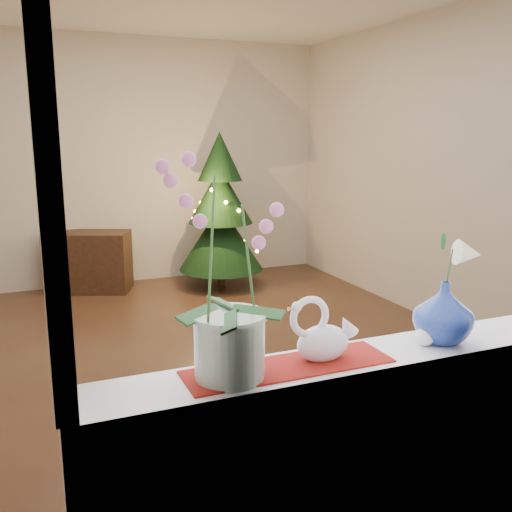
{
  "coord_description": "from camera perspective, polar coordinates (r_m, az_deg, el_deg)",
  "views": [
    {
      "loc": [
        -1.15,
        -3.93,
        1.67
      ],
      "look_at": [
        -0.09,
        -1.4,
        1.07
      ],
      "focal_mm": 40.0,
      "sensor_mm": 36.0,
      "label": 1
    }
  ],
  "objects": [
    {
      "name": "window_apron",
      "position": [
        2.24,
        13.71,
        -21.48
      ],
      "size": [
        2.2,
        0.08,
        0.88
      ],
      "primitive_type": "cube",
      "color": "white",
      "rests_on": "ground"
    },
    {
      "name": "blue_vase",
      "position": [
        2.18,
        18.28,
        -4.93
      ],
      "size": [
        0.31,
        0.31,
        0.26
      ],
      "primitive_type": "imported",
      "rotation": [
        0.0,
        0.0,
        -0.32
      ],
      "color": "navy",
      "rests_on": "windowsill"
    },
    {
      "name": "xmas_tree",
      "position": [
        6.21,
        -3.58,
        4.53
      ],
      "size": [
        1.07,
        1.07,
        1.69
      ],
      "primitive_type": null,
      "rotation": [
        0.0,
        0.0,
        -0.18
      ],
      "color": "black",
      "rests_on": "ground"
    },
    {
      "name": "side_table",
      "position": [
        6.36,
        -16.39,
        -0.54
      ],
      "size": [
        0.95,
        0.72,
        0.64
      ],
      "primitive_type": "cube",
      "rotation": [
        0.0,
        0.0,
        -0.39
      ],
      "color": "black",
      "rests_on": "ground"
    },
    {
      "name": "window_frame",
      "position": [
        1.86,
        15.88,
        12.75
      ],
      "size": [
        2.22,
        0.06,
        1.6
      ],
      "primitive_type": null,
      "color": "white",
      "rests_on": "windowsill"
    },
    {
      "name": "wall_front",
      "position": [
        1.87,
        15.83,
        1.93
      ],
      "size": [
        4.5,
        0.1,
        2.7
      ],
      "primitive_type": "cube",
      "color": "beige",
      "rests_on": "ground"
    },
    {
      "name": "swan",
      "position": [
        1.92,
        6.75,
        -7.31
      ],
      "size": [
        0.28,
        0.19,
        0.22
      ],
      "primitive_type": null,
      "rotation": [
        0.0,
        0.0,
        -0.33
      ],
      "color": "silver",
      "rests_on": "windowsill"
    },
    {
      "name": "ground",
      "position": [
        4.42,
        -6.0,
        -10.03
      ],
      "size": [
        5.0,
        5.0,
        0.0
      ],
      "primitive_type": "plane",
      "color": "#3B2218",
      "rests_on": "ground"
    },
    {
      "name": "orchid_pot",
      "position": [
        1.71,
        -2.76,
        -1.38
      ],
      "size": [
        0.26,
        0.26,
        0.69
      ],
      "primitive_type": null,
      "rotation": [
        0.0,
        0.0,
        -0.09
      ],
      "color": "beige",
      "rests_on": "windowsill"
    },
    {
      "name": "wall_right",
      "position": [
        5.21,
        18.31,
        8.08
      ],
      "size": [
        0.1,
        5.0,
        2.7
      ],
      "primitive_type": "cube",
      "color": "beige",
      "rests_on": "ground"
    },
    {
      "name": "wall_back",
      "position": [
        6.54,
        -12.69,
        9.11
      ],
      "size": [
        4.5,
        0.1,
        2.7
      ],
      "primitive_type": "cube",
      "color": "beige",
      "rests_on": "ground"
    },
    {
      "name": "runner",
      "position": [
        1.9,
        3.32,
        -10.96
      ],
      "size": [
        0.7,
        0.2,
        0.01
      ],
      "primitive_type": "cube",
      "color": "maroon",
      "rests_on": "windowsill"
    },
    {
      "name": "lily",
      "position": [
        2.12,
        18.69,
        0.93
      ],
      "size": [
        0.14,
        0.08,
        0.19
      ],
      "primitive_type": null,
      "color": "silver",
      "rests_on": "blue_vase"
    },
    {
      "name": "windowsill",
      "position": [
        2.09,
        12.87,
        -9.7
      ],
      "size": [
        2.2,
        0.26,
        0.04
      ],
      "primitive_type": "cube",
      "color": "white",
      "rests_on": "window_apron"
    },
    {
      "name": "paperweight",
      "position": [
        2.15,
        16.55,
        -7.7
      ],
      "size": [
        0.09,
        0.09,
        0.07
      ],
      "primitive_type": "sphere",
      "rotation": [
        0.0,
        0.0,
        0.26
      ],
      "color": "white",
      "rests_on": "windowsill"
    }
  ]
}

